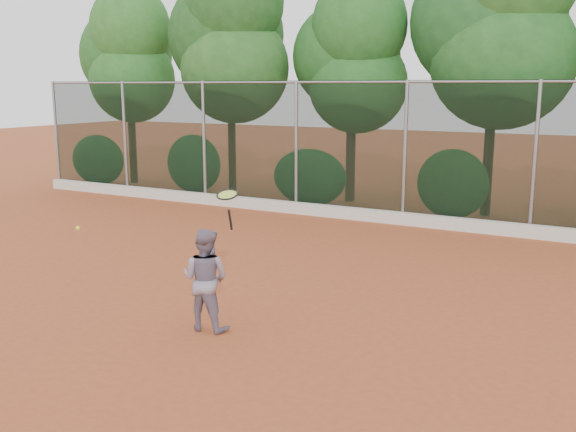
% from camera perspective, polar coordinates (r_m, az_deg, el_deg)
% --- Properties ---
extents(ground, '(80.00, 80.00, 0.00)m').
position_cam_1_polar(ground, '(10.08, -2.74, -7.99)').
color(ground, '#A34A26').
rests_on(ground, ground).
extents(concrete_curb, '(24.00, 0.20, 0.30)m').
position_cam_1_polar(concrete_curb, '(16.06, 9.94, -0.20)').
color(concrete_curb, silver).
rests_on(concrete_curb, ground).
extents(tennis_player, '(0.75, 0.61, 1.45)m').
position_cam_1_polar(tennis_player, '(9.02, -7.35, -5.60)').
color(tennis_player, gray).
rests_on(tennis_player, ground).
extents(chainlink_fence, '(24.09, 0.09, 3.50)m').
position_cam_1_polar(chainlink_fence, '(15.97, 10.36, 5.93)').
color(chainlink_fence, black).
rests_on(chainlink_fence, ground).
extents(foliage_backdrop, '(23.70, 3.63, 7.55)m').
position_cam_1_polar(foliage_backdrop, '(17.99, 11.00, 14.62)').
color(foliage_backdrop, '#452F1A').
rests_on(foliage_backdrop, ground).
extents(tennis_racket, '(0.35, 0.34, 0.56)m').
position_cam_1_polar(tennis_racket, '(8.52, -5.39, 1.64)').
color(tennis_racket, black).
rests_on(tennis_racket, ground).
extents(tennis_ball_in_flight, '(0.07, 0.07, 0.07)m').
position_cam_1_polar(tennis_ball_in_flight, '(10.08, -18.17, -1.03)').
color(tennis_ball_in_flight, '#F1F337').
rests_on(tennis_ball_in_flight, ground).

